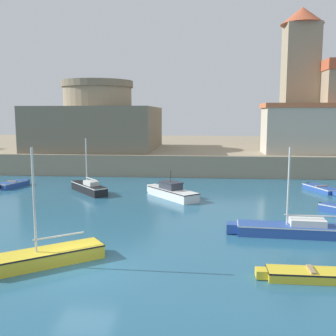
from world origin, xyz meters
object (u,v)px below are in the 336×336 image
(sailboat_blue_5, at_px, (294,229))
(fortress, at_px, (98,123))
(sailboat_yellow_0, at_px, (42,257))
(dinghy_blue_2, at_px, (322,189))
(sailboat_black_1, at_px, (88,187))
(dinghy_yellow_7, at_px, (309,274))
(dinghy_blue_3, at_px, (13,184))
(harbor_shed_near_wharf, at_px, (302,128))
(motorboat_white_6, at_px, (171,192))

(sailboat_blue_5, xyz_separation_m, fortress, (-18.07, 27.37, 5.08))
(sailboat_yellow_0, bearing_deg, dinghy_blue_2, 46.48)
(sailboat_black_1, relative_size, dinghy_yellow_7, 1.15)
(sailboat_black_1, xyz_separation_m, dinghy_blue_3, (-7.59, 1.85, -0.16))
(sailboat_black_1, distance_m, harbor_shed_near_wharf, 24.40)
(dinghy_blue_2, distance_m, harbor_shed_near_wharf, 11.12)
(sailboat_blue_5, bearing_deg, dinghy_blue_2, 67.74)
(dinghy_blue_2, distance_m, dinghy_blue_3, 27.60)
(dinghy_blue_2, xyz_separation_m, harbor_shed_near_wharf, (0.56, 9.99, 4.85))
(dinghy_blue_3, bearing_deg, sailboat_black_1, -13.70)
(dinghy_blue_2, xyz_separation_m, dinghy_blue_3, (-27.59, -0.44, 0.06))
(dinghy_blue_3, xyz_separation_m, dinghy_yellow_7, (21.48, -18.53, -0.06))
(sailboat_black_1, height_order, fortress, fortress)
(dinghy_blue_3, distance_m, harbor_shed_near_wharf, 30.41)
(fortress, bearing_deg, sailboat_yellow_0, -79.52)
(sailboat_black_1, xyz_separation_m, harbor_shed_near_wharf, (20.57, 12.28, 4.63))
(dinghy_blue_2, distance_m, sailboat_blue_5, 14.15)
(harbor_shed_near_wharf, bearing_deg, motorboat_white_6, -134.27)
(sailboat_yellow_0, distance_m, fortress, 33.55)
(dinghy_blue_3, relative_size, harbor_shed_near_wharf, 0.41)
(fortress, bearing_deg, dinghy_blue_2, -31.34)
(dinghy_blue_3, bearing_deg, fortress, 74.22)
(dinghy_yellow_7, height_order, harbor_shed_near_wharf, harbor_shed_near_wharf)
(motorboat_white_6, relative_size, fortress, 0.36)
(sailboat_yellow_0, height_order, fortress, fortress)
(dinghy_yellow_7, height_order, fortress, fortress)
(dinghy_blue_2, xyz_separation_m, fortress, (-23.44, 14.27, 5.25))
(sailboat_yellow_0, xyz_separation_m, sailboat_blue_5, (12.05, 5.23, 0.02))
(motorboat_white_6, distance_m, dinghy_yellow_7, 16.64)
(sailboat_blue_5, height_order, dinghy_yellow_7, sailboat_blue_5)
(sailboat_yellow_0, relative_size, sailboat_blue_5, 0.76)
(dinghy_blue_3, distance_m, motorboat_white_6, 15.13)
(fortress, distance_m, harbor_shed_near_wharf, 24.38)
(sailboat_blue_5, relative_size, motorboat_white_6, 1.34)
(dinghy_yellow_7, bearing_deg, sailboat_blue_5, 82.67)
(motorboat_white_6, distance_m, harbor_shed_near_wharf, 19.73)
(dinghy_blue_3, xyz_separation_m, motorboat_white_6, (14.76, -3.31, 0.19))
(sailboat_yellow_0, distance_m, dinghy_blue_2, 25.28)
(dinghy_blue_2, relative_size, dinghy_blue_3, 1.21)
(dinghy_blue_2, bearing_deg, harbor_shed_near_wharf, 86.78)
(dinghy_yellow_7, xyz_separation_m, fortress, (-17.32, 33.24, 5.25))
(motorboat_white_6, relative_size, harbor_shed_near_wharf, 0.59)
(dinghy_blue_3, distance_m, sailboat_blue_5, 25.58)
(sailboat_blue_5, relative_size, fortress, 0.47)
(sailboat_blue_5, bearing_deg, motorboat_white_6, 128.62)
(sailboat_black_1, relative_size, fortress, 0.33)
(sailboat_blue_5, bearing_deg, fortress, 123.44)
(dinghy_blue_2, height_order, dinghy_blue_3, dinghy_blue_3)
(motorboat_white_6, height_order, fortress, fortress)
(sailboat_blue_5, xyz_separation_m, harbor_shed_near_wharf, (5.93, 23.09, 4.68))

